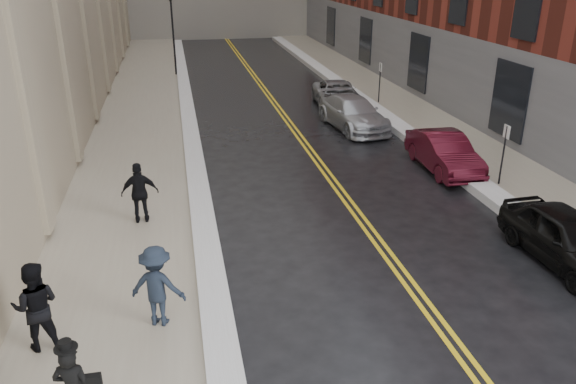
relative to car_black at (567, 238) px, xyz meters
name	(u,v)px	position (x,y,z in m)	size (l,w,h in m)	color
ground	(344,376)	(-6.80, -3.03, -0.70)	(160.00, 160.00, 0.00)	black
sidewalk_left	(137,139)	(-11.30, 12.97, -0.63)	(4.00, 64.00, 0.15)	gray
sidewalk_right	(429,122)	(2.20, 12.97, -0.63)	(3.00, 64.00, 0.15)	gray
lane_stripe_a	(293,131)	(-4.42, 12.97, -0.70)	(0.12, 64.00, 0.01)	gold
lane_stripe_b	(298,131)	(-4.18, 12.97, -0.70)	(0.12, 64.00, 0.01)	gold
snow_ridge_left	(191,135)	(-9.00, 12.97, -0.57)	(0.70, 60.80, 0.26)	white
snow_ridge_right	(392,123)	(0.35, 12.97, -0.55)	(0.85, 60.80, 0.30)	white
traffic_signal	(173,29)	(-9.40, 26.97, 2.38)	(0.18, 0.15, 5.20)	black
parking_sign_near	(504,150)	(1.10, 4.97, 0.65)	(0.06, 0.35, 2.23)	black
parking_sign_far	(380,80)	(1.10, 16.97, 0.65)	(0.06, 0.35, 2.23)	black
car_black	(567,238)	(0.00, 0.00, 0.00)	(1.66, 4.14, 1.41)	black
car_maroon	(444,152)	(0.00, 6.99, -0.01)	(1.47, 4.20, 1.38)	#480C1A
car_silver_near	(353,113)	(-1.60, 13.00, 0.01)	(2.00, 4.93, 1.43)	#A8AAB0
car_silver_far	(337,95)	(-1.22, 16.91, -0.05)	(2.19, 4.74, 1.32)	#9A9CA1
pedestrian_a	(36,306)	(-12.46, -1.16, 0.38)	(0.91, 0.71, 1.87)	black
pedestrian_b	(157,286)	(-10.18, -0.82, 0.34)	(1.16, 0.67, 1.79)	#1B2330
pedestrian_c	(140,193)	(-10.74, 4.35, 0.35)	(1.06, 0.44, 1.80)	black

